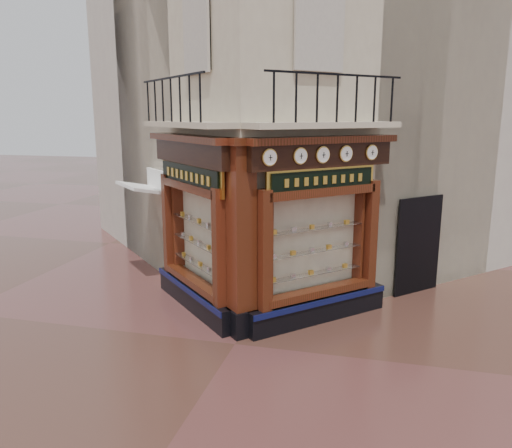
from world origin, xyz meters
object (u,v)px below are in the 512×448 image
(clock_c, at_px, (323,155))
(clock_d, at_px, (346,154))
(clock_e, at_px, (372,152))
(signboard_left, at_px, (189,176))
(corner_pilaster, at_px, (241,242))
(clock_a, at_px, (269,157))
(awning, at_px, (147,278))
(signboard_right, at_px, (323,180))
(clock_b, at_px, (300,156))

(clock_c, height_order, clock_d, same)
(clock_c, xyz_separation_m, clock_e, (0.93, 0.93, 0.00))
(clock_c, bearing_deg, signboard_left, 131.87)
(corner_pilaster, bearing_deg, clock_e, -8.24)
(clock_a, height_order, clock_d, clock_d)
(clock_e, bearing_deg, awning, 125.24)
(signboard_left, bearing_deg, clock_c, -138.13)
(signboard_left, bearing_deg, signboard_right, -135.00)
(clock_c, bearing_deg, clock_a, -180.00)
(corner_pilaster, bearing_deg, clock_b, -21.51)
(clock_e, relative_size, signboard_right, 0.17)
(corner_pilaster, height_order, clock_a, corner_pilaster)
(clock_c, height_order, signboard_left, clock_c)
(clock_a, xyz_separation_m, clock_d, (1.32, 1.32, 0.00))
(corner_pilaster, height_order, clock_b, corner_pilaster)
(clock_d, bearing_deg, clock_b, -180.00)
(awning, bearing_deg, corner_pilaster, -173.60)
(clock_b, bearing_deg, awning, 107.97)
(clock_c, distance_m, clock_e, 1.31)
(clock_a, distance_m, awning, 6.14)
(awning, bearing_deg, clock_c, -156.38)
(clock_c, xyz_separation_m, clock_d, (0.43, 0.43, 0.00))
(clock_a, distance_m, clock_b, 0.71)
(clock_e, bearing_deg, signboard_right, 174.73)
(corner_pilaster, height_order, clock_e, corner_pilaster)
(corner_pilaster, distance_m, clock_c, 2.38)
(clock_a, xyz_separation_m, clock_b, (0.50, 0.50, 0.00))
(clock_c, distance_m, signboard_left, 2.97)
(signboard_left, bearing_deg, awning, 3.88)
(clock_d, xyz_separation_m, clock_e, (0.50, 0.50, -0.00))
(clock_d, bearing_deg, corner_pilaster, 169.19)
(corner_pilaster, distance_m, clock_d, 2.83)
(clock_b, xyz_separation_m, clock_c, (0.39, 0.39, -0.00))
(awning, bearing_deg, clock_a, -169.82)
(signboard_right, bearing_deg, clock_c, -136.20)
(clock_e, bearing_deg, clock_a, -180.00)
(corner_pilaster, relative_size, clock_c, 11.73)
(corner_pilaster, xyz_separation_m, clock_c, (1.46, 0.85, 1.67))
(clock_c, height_order, signboard_right, clock_c)
(clock_a, relative_size, signboard_left, 0.14)
(corner_pilaster, relative_size, clock_d, 11.78)
(clock_b, distance_m, clock_e, 1.87)
(clock_a, bearing_deg, awning, 100.18)
(clock_b, xyz_separation_m, awning, (-4.57, 2.33, -3.62))
(clock_d, bearing_deg, awning, 119.28)
(clock_b, height_order, awning, clock_b)
(awning, bearing_deg, clock_b, -162.03)
(clock_b, bearing_deg, corner_pilaster, 158.49)
(clock_b, height_order, clock_c, clock_c)
(clock_b, bearing_deg, clock_c, 0.00)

